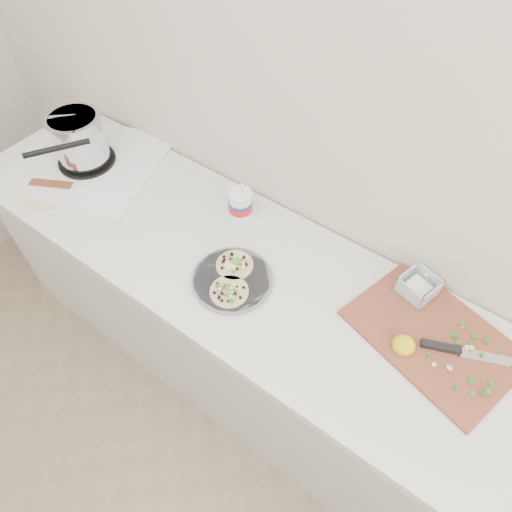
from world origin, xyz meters
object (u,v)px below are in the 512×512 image
Objects in this scene: taco_plate at (232,278)px; cutboard at (434,330)px; stove at (82,146)px; bacon_plate at (52,186)px; tub at (241,202)px.

cutboard reaches higher than taco_plate.
bacon_plate is (-0.01, -0.19, -0.09)m from stove.
taco_plate is at bearing -26.20° from stove.
cutboard reaches higher than bacon_plate.
cutboard is 2.09× the size of bacon_plate.
tub is 0.81m from bacon_plate.
tub reaches higher than bacon_plate.
tub reaches higher than taco_plate.
taco_plate is 0.68m from cutboard.
taco_plate is at bearing 4.08° from bacon_plate.
taco_plate is 0.33m from tub.
stove reaches higher than taco_plate.
taco_plate is 0.90m from bacon_plate.
tub is (0.72, 0.15, -0.03)m from stove.
tub is at bearing 121.84° from taco_plate.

